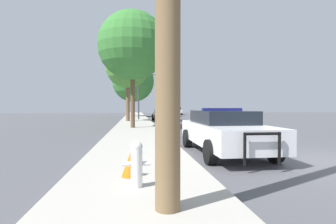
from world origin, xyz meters
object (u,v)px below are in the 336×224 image
Objects in this scene: police_car at (224,130)px; traffic_cone at (131,164)px; car_background_distant at (176,111)px; tree_sidewalk_near at (133,46)px; fire_hydrant at (137,162)px; tree_sidewalk_mid at (128,66)px; tree_sidewalk_far at (133,81)px; car_background_midblock at (162,114)px; traffic_light at (149,87)px.

traffic_cone is (-2.99, -2.96, -0.38)m from police_car.
car_background_distant is 0.56× the size of tree_sidewalk_near.
tree_sidewalk_mid is at bearing 91.89° from fire_hydrant.
fire_hydrant is 0.10× the size of tree_sidewalk_far.
car_background_distant is at bearing -96.93° from police_car.
tree_sidewalk_far reaches higher than police_car.
traffic_cone is (-7.57, -42.19, -0.37)m from car_background_distant.
car_background_distant is 20.06m from car_background_midblock.
police_car is 0.99× the size of traffic_light.
police_car is 0.65× the size of tree_sidewalk_near.
traffic_light is at bearing -78.98° from tree_sidewalk_far.
tree_sidewalk_near reaches higher than car_background_midblock.
police_car reaches higher than car_background_distant.
tree_sidewalk_far is at bearing -84.31° from police_car.
tree_sidewalk_mid is at bearing -125.50° from traffic_light.
tree_sidewalk_far is (-3.16, 10.19, 4.50)m from car_background_midblock.
car_background_distant is (5.89, 18.68, -2.92)m from traffic_light.
tree_sidewalk_near is (-1.74, -11.25, 1.90)m from traffic_light.
fire_hydrant is at bearing -98.06° from car_background_distant.
car_background_distant is at bearing 50.50° from tree_sidewalk_far.
tree_sidewalk_far reaches higher than car_background_midblock.
car_background_midblock is at bearing 82.38° from traffic_cone.
police_car is 18.34m from tree_sidewalk_mid.
tree_sidewalk_far reaches higher than traffic_light.
car_background_distant is at bearing 79.82° from traffic_cone.
tree_sidewalk_near is (-3.08, -10.39, 4.88)m from car_background_midblock.
police_car is 19.69m from car_background_midblock.
traffic_light is 11.54m from tree_sidewalk_near.
tree_sidewalk_mid is at bearing -78.65° from police_car.
car_background_distant is at bearing 72.50° from traffic_light.
tree_sidewalk_mid is at bearing 93.77° from tree_sidewalk_near.
fire_hydrant is (-2.87, -3.68, -0.19)m from police_car.
police_car is 39.49m from car_background_distant.
fire_hydrant is at bearing -93.72° from traffic_light.
police_car is 10.90m from tree_sidewalk_near.
tree_sidewalk_mid reaches higher than fire_hydrant.
car_background_distant is (7.46, 42.90, 0.18)m from fire_hydrant.
tree_sidewalk_near is (0.08, -20.58, 0.38)m from tree_sidewalk_far.
traffic_light is 0.68× the size of tree_sidewalk_mid.
police_car is 1.25× the size of car_background_midblock.
traffic_cone is at bearing -99.90° from car_background_midblock.
traffic_light is 3.38m from car_background_midblock.
fire_hydrant is 13.90m from tree_sidewalk_near.
tree_sidewalk_near is 13.31m from traffic_cone.
traffic_light is at bearing 85.90° from traffic_cone.
traffic_cone is (0.05, -12.26, -5.19)m from tree_sidewalk_near.
tree_sidewalk_near is (0.53, -8.07, 0.13)m from tree_sidewalk_mid.
fire_hydrant is 0.11× the size of tree_sidewalk_mid.
traffic_light is at bearing 86.28° from fire_hydrant.
car_background_midblock is at bearing 32.72° from tree_sidewalk_mid.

